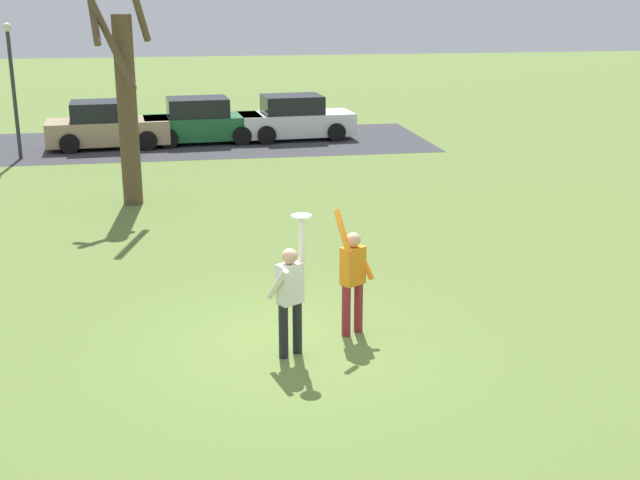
{
  "coord_description": "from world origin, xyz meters",
  "views": [
    {
      "loc": [
        -1.55,
        -11.37,
        5.14
      ],
      "look_at": [
        0.44,
        0.2,
        1.59
      ],
      "focal_mm": 46.06,
      "sensor_mm": 36.0,
      "label": 1
    }
  ],
  "objects": [
    {
      "name": "lamppost_by_lot",
      "position": [
        -6.65,
        15.97,
        2.59
      ],
      "size": [
        0.28,
        0.28,
        4.26
      ],
      "color": "#2D2D33",
      "rests_on": "ground_plane"
    },
    {
      "name": "parked_car_green",
      "position": [
        -0.77,
        18.07,
        0.73
      ],
      "size": [
        4.22,
        2.27,
        1.59
      ],
      "rotation": [
        0.0,
        0.0,
        0.07
      ],
      "color": "#1E6633",
      "rests_on": "ground_plane"
    },
    {
      "name": "parking_strip",
      "position": [
        -0.77,
        17.97,
        0.0
      ],
      "size": [
        16.07,
        6.4,
        0.01
      ],
      "primitive_type": "cube",
      "color": "#38383D",
      "rests_on": "ground_plane"
    },
    {
      "name": "ground_plane",
      "position": [
        0.0,
        0.0,
        0.0
      ],
      "size": [
        120.0,
        120.0,
        0.0
      ],
      "primitive_type": "plane",
      "color": "olive"
    },
    {
      "name": "person_defender",
      "position": [
        0.97,
        0.31,
        0.98
      ],
      "size": [
        0.65,
        0.62,
        2.04
      ],
      "rotation": [
        0.0,
        0.0,
        3.68
      ],
      "color": "maroon",
      "rests_on": "ground_plane"
    },
    {
      "name": "bare_tree_tall",
      "position": [
        -2.82,
        9.36,
        2.65
      ],
      "size": [
        1.57,
        1.46,
        5.91
      ],
      "color": "brown",
      "rests_on": "ground_plane"
    },
    {
      "name": "frisbee_disc",
      "position": [
        0.1,
        -0.22,
        2.09
      ],
      "size": [
        0.29,
        0.29,
        0.02
      ],
      "primitive_type": "cylinder",
      "color": "white",
      "rests_on": "person_catcher"
    },
    {
      "name": "person_catcher",
      "position": [
        -0.09,
        -0.33,
        0.98
      ],
      "size": [
        0.58,
        0.53,
        2.08
      ],
      "rotation": [
        0.0,
        0.0,
        0.54
      ],
      "color": "black",
      "rests_on": "ground_plane"
    },
    {
      "name": "parked_car_white",
      "position": [
        2.63,
        18.25,
        0.73
      ],
      "size": [
        4.22,
        2.27,
        1.59
      ],
      "rotation": [
        0.0,
        0.0,
        0.07
      ],
      "color": "white",
      "rests_on": "ground_plane"
    },
    {
      "name": "parked_car_tan",
      "position": [
        -4.02,
        17.64,
        0.73
      ],
      "size": [
        4.22,
        2.27,
        1.59
      ],
      "rotation": [
        0.0,
        0.0,
        0.07
      ],
      "color": "tan",
      "rests_on": "ground_plane"
    }
  ]
}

